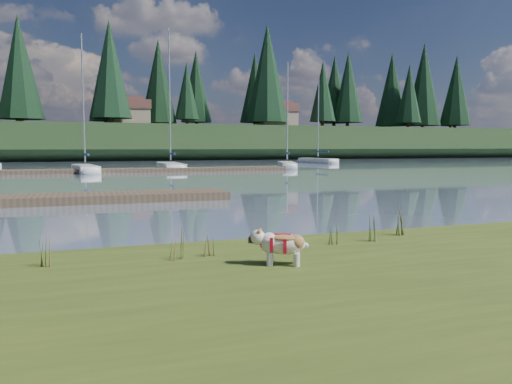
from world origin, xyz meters
name	(u,v)px	position (x,y,z in m)	size (l,w,h in m)	color
ground	(99,173)	(0.00, 30.00, 0.00)	(200.00, 200.00, 0.00)	#8091AC
bank	(243,359)	(0.00, -6.00, 0.17)	(60.00, 9.00, 0.35)	#42511A
ridge	(89,143)	(0.00, 73.00, 2.50)	(200.00, 20.00, 5.00)	black
bulldog	(282,243)	(1.36, -3.56, 0.66)	(0.83, 0.57, 0.49)	silver
dock_far	(126,170)	(2.00, 30.00, 0.15)	(26.00, 2.20, 0.30)	#4C3D2C
sailboat_bg_2	(84,168)	(-1.07, 31.48, 0.33)	(2.20, 7.16, 10.69)	silver
sailboat_bg_3	(170,165)	(6.13, 34.44, 0.32)	(1.91, 8.41, 12.24)	silver
sailboat_bg_4	(287,164)	(17.05, 33.58, 0.33)	(3.21, 6.69, 9.89)	silver
sailboat_bg_5	(315,160)	(25.97, 45.80, 0.32)	(2.58, 7.48, 10.57)	silver
weed_0	(178,244)	(0.03, -2.76, 0.58)	(0.17, 0.14, 0.55)	#475B23
weed_1	(208,243)	(0.52, -2.64, 0.54)	(0.17, 0.14, 0.46)	#475B23
weed_2	(373,226)	(3.54, -2.46, 0.61)	(0.17, 0.14, 0.63)	#475B23
weed_3	(46,253)	(-1.77, -2.55, 0.54)	(0.17, 0.14, 0.45)	#475B23
weed_4	(334,234)	(2.74, -2.52, 0.54)	(0.17, 0.14, 0.45)	#475B23
weed_5	(400,222)	(4.35, -2.12, 0.61)	(0.17, 0.14, 0.62)	#475B23
mud_lip	(164,261)	(0.00, -1.60, 0.07)	(60.00, 0.50, 0.14)	#33281C
conifer_3	(16,80)	(-10.00, 72.00, 11.74)	(4.84, 4.84, 12.25)	#382619
conifer_4	(110,69)	(3.00, 66.00, 13.09)	(6.16, 6.16, 15.10)	#382619
conifer_5	(187,91)	(15.00, 70.00, 10.83)	(3.96, 3.96, 10.35)	#382619
conifer_6	(267,73)	(28.00, 68.00, 13.99)	(7.04, 7.04, 17.00)	#382619
conifer_7	(334,90)	(42.00, 71.00, 12.19)	(5.28, 5.28, 13.20)	#382619
conifer_8	(409,94)	(55.00, 67.00, 11.51)	(4.62, 4.62, 11.77)	#382619
conifer_9	(456,90)	(68.00, 70.00, 12.87)	(5.94, 5.94, 14.62)	#382619
house_1	(129,112)	(6.00, 71.00, 7.31)	(6.30, 5.30, 4.65)	gray
house_2	(276,115)	(30.00, 69.00, 7.31)	(6.30, 5.30, 4.65)	gray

